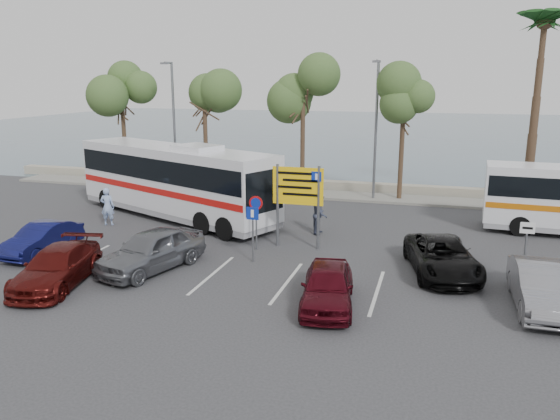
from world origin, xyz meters
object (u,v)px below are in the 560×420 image
(street_lamp_left, at_px, (173,119))
(suv_black, at_px, (442,257))
(car_blue, at_px, (42,239))
(car_maroon, at_px, (57,267))
(coach_bus_left, at_px, (174,183))
(car_red, at_px, (328,286))
(pedestrian_far, at_px, (320,214))
(street_lamp_right, at_px, (376,123))
(direction_sign, at_px, (298,192))
(car_silver_b, at_px, (541,287))
(car_silver_a, at_px, (152,250))
(pedestrian_near, at_px, (107,206))

(street_lamp_left, xyz_separation_m, suv_black, (17.00, -12.02, -3.93))
(car_blue, height_order, car_maroon, car_maroon)
(coach_bus_left, xyz_separation_m, car_red, (10.00, -9.14, -1.15))
(car_blue, relative_size, pedestrian_far, 2.07)
(street_lamp_right, height_order, car_maroon, street_lamp_right)
(direction_sign, height_order, car_silver_b, direction_sign)
(car_maroon, relative_size, car_silver_b, 1.04)
(car_silver_a, height_order, suv_black, car_silver_a)
(coach_bus_left, bearing_deg, car_blue, -109.37)
(pedestrian_near, bearing_deg, pedestrian_far, 176.40)
(direction_sign, xyz_separation_m, car_blue, (-10.00, -3.81, -1.80))
(car_silver_a, bearing_deg, direction_sign, 59.77)
(car_blue, bearing_deg, street_lamp_left, 95.24)
(street_lamp_right, xyz_separation_m, car_blue, (-12.00, -14.13, -3.97))
(car_silver_a, relative_size, suv_black, 0.96)
(street_lamp_left, distance_m, car_silver_b, 24.97)
(car_silver_b, distance_m, pedestrian_near, 19.67)
(car_red, distance_m, suv_black, 5.42)
(car_blue, bearing_deg, pedestrian_far, 31.92)
(car_blue, xyz_separation_m, pedestrian_near, (0.00, 4.76, 0.31))
(pedestrian_near, bearing_deg, coach_bus_left, -148.34)
(suv_black, height_order, pedestrian_far, pedestrian_far)
(direction_sign, bearing_deg, street_lamp_right, 79.06)
(street_lamp_left, relative_size, suv_black, 1.67)
(coach_bus_left, height_order, car_silver_a, coach_bus_left)
(street_lamp_right, relative_size, suv_black, 1.67)
(coach_bus_left, bearing_deg, car_silver_a, -69.22)
(car_silver_b, bearing_deg, pedestrian_near, 164.07)
(car_silver_a, height_order, pedestrian_near, pedestrian_near)
(car_red, bearing_deg, car_silver_b, 6.13)
(street_lamp_right, relative_size, car_red, 1.99)
(coach_bus_left, bearing_deg, street_lamp_left, 116.50)
(car_blue, xyz_separation_m, car_maroon, (3.00, -2.89, 0.03))
(car_maroon, bearing_deg, car_silver_a, 33.20)
(direction_sign, relative_size, car_maroon, 0.79)
(car_blue, height_order, car_silver_b, car_silver_b)
(car_silver_b, bearing_deg, car_blue, 178.08)
(car_silver_a, bearing_deg, coach_bus_left, 127.26)
(car_silver_a, relative_size, car_maroon, 1.01)
(street_lamp_left, xyz_separation_m, coach_bus_left, (3.50, -7.02, -2.76))
(direction_sign, relative_size, pedestrian_near, 1.90)
(direction_sign, distance_m, car_silver_b, 10.04)
(car_silver_b, relative_size, pedestrian_near, 2.33)
(street_lamp_right, xyz_separation_m, pedestrian_near, (-12.00, -9.37, -3.65))
(car_blue, height_order, car_red, car_red)
(street_lamp_right, height_order, direction_sign, street_lamp_right)
(car_silver_a, bearing_deg, pedestrian_far, 69.59)
(street_lamp_right, relative_size, direction_sign, 2.23)
(street_lamp_left, relative_size, coach_bus_left, 0.63)
(car_silver_a, bearing_deg, car_red, 4.58)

